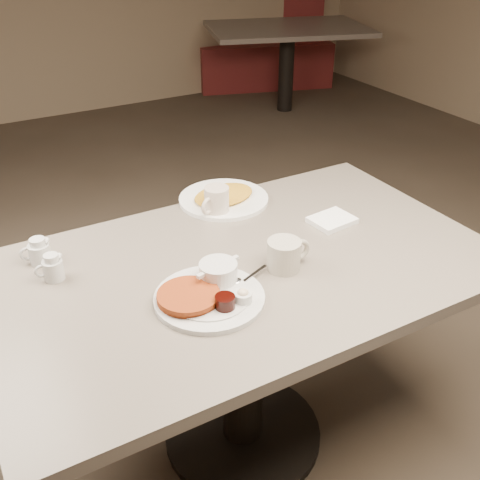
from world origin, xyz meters
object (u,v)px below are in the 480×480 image
hash_plate (224,198)px  booth_back_right (264,46)px  coffee_mug_far (216,201)px  coffee_mug_near (285,254)px  main_plate (209,291)px  creamer_left (53,268)px  diner_table (243,309)px  creamer_right (39,252)px

hash_plate → booth_back_right: booth_back_right is taller
coffee_mug_far → hash_plate: coffee_mug_far is taller
hash_plate → booth_back_right: size_ratio=0.19×
coffee_mug_near → coffee_mug_far: bearing=93.1°
main_plate → creamer_left: size_ratio=4.36×
coffee_mug_far → hash_plate: bearing=48.2°
coffee_mug_far → creamer_left: bearing=-168.5°
diner_table → booth_back_right: size_ratio=0.77×
coffee_mug_near → booth_back_right: (2.39, 3.97, -0.39)m
diner_table → booth_back_right: (2.48, 3.89, -0.17)m
booth_back_right → diner_table: bearing=-122.5°
booth_back_right → main_plate: bearing=-123.5°
coffee_mug_near → creamer_right: coffee_mug_near is taller
diner_table → hash_plate: size_ratio=3.94×
creamer_left → booth_back_right: 4.77m
creamer_left → hash_plate: creamer_left is taller
diner_table → hash_plate: hash_plate is taller
diner_table → main_plate: main_plate is taller
diner_table → hash_plate: bearing=70.0°
creamer_left → coffee_mug_far: bearing=11.5°
coffee_mug_far → coffee_mug_near: bearing=-86.9°
creamer_left → coffee_mug_near: bearing=-24.5°
main_plate → coffee_mug_near: (0.26, 0.02, 0.02)m
coffee_mug_near → creamer_left: bearing=155.5°
coffee_mug_near → hash_plate: 0.47m
diner_table → coffee_mug_near: 0.25m
creamer_left → main_plate: bearing=-41.0°
diner_table → creamer_right: bearing=150.0°
main_plate → booth_back_right: bearing=56.5°
booth_back_right → creamer_left: bearing=-128.9°
main_plate → creamer_left: bearing=139.0°
booth_back_right → creamer_right: bearing=-129.9°
hash_plate → booth_back_right: bearing=56.3°
coffee_mug_near → diner_table: bearing=139.7°
coffee_mug_far → creamer_right: coffee_mug_far is taller
creamer_left → creamer_right: (-0.01, 0.11, -0.00)m
coffee_mug_near → main_plate: bearing=-174.9°
creamer_left → creamer_right: same height
creamer_right → booth_back_right: booth_back_right is taller
main_plate → creamer_right: (-0.36, 0.40, 0.01)m
creamer_left → hash_plate: bearing=16.8°
main_plate → booth_back_right: (2.65, 4.00, -0.36)m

